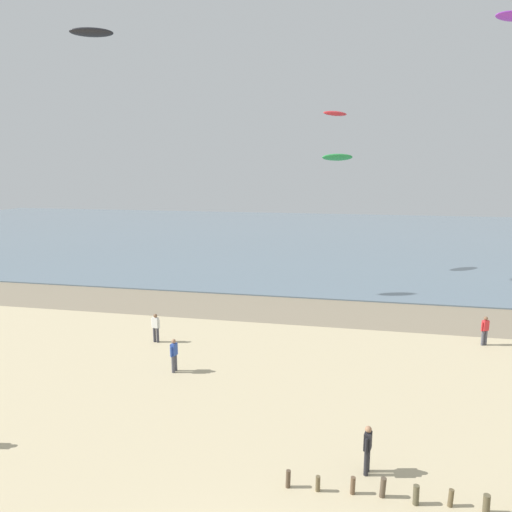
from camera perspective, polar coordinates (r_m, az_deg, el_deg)
The scene contains 9 objects.
wet_sand_strip at distance 34.64m, azimuth 6.89°, elevation -6.53°, with size 120.00×6.55×0.01m, color gray.
sea at distance 72.06m, azimuth 9.48°, elevation 2.31°, with size 160.00×70.00×0.10m, color slate.
person_nearest_camera at distance 30.80m, azimuth 25.49°, elevation -7.90°, with size 0.50×0.38×1.71m.
person_by_waterline at distance 28.92m, azimuth -11.79°, elevation -8.24°, with size 0.56×0.29×1.71m.
person_far_down_beach at distance 17.54m, azimuth 13.07°, elevation -21.30°, with size 0.29×0.56×1.71m.
person_trailing_behind at distance 24.76m, azimuth -9.68°, elevation -11.41°, with size 0.29×0.56×1.71m.
kite_aloft_2 at distance 40.23m, azimuth -18.92°, elevation 23.79°, with size 3.12×1.00×0.50m, color black.
kite_aloft_3 at distance 47.57m, azimuth 9.65°, elevation 11.46°, with size 3.57×1.14×0.57m, color green.
kite_aloft_5 at distance 43.44m, azimuth 9.36°, elevation 16.32°, with size 2.53×0.81×0.41m, color red.
Camera 1 is at (2.60, -8.56, 10.07)m, focal length 33.76 mm.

